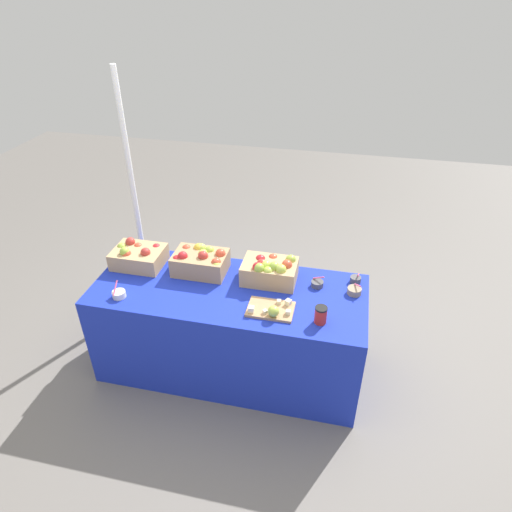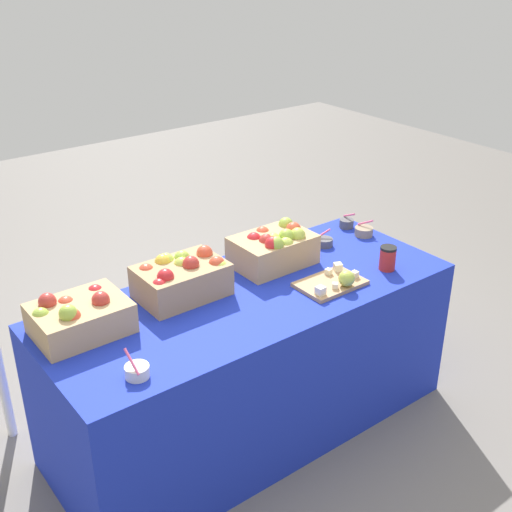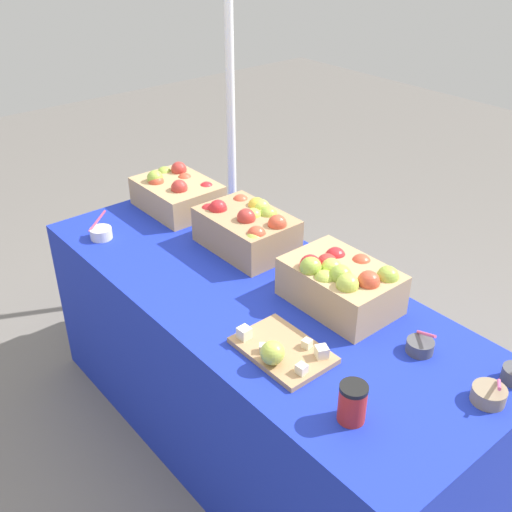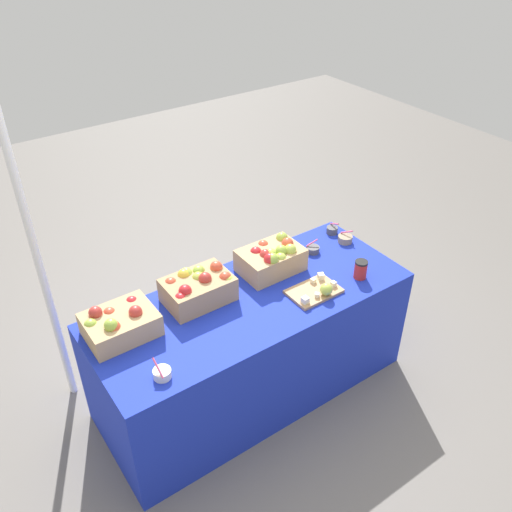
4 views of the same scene
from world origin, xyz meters
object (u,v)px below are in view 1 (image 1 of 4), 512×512
at_px(sample_bowl_mid, 355,280).
at_px(sample_bowl_far, 119,294).
at_px(apple_crate_right, 270,270).
at_px(sample_bowl_extra, 317,284).
at_px(tent_pole, 135,199).
at_px(cutting_board_front, 271,309).
at_px(apple_crate_middle, 201,261).
at_px(sample_bowl_near, 354,291).
at_px(apple_crate_left, 138,256).
at_px(coffee_cup, 321,315).

height_order(sample_bowl_mid, sample_bowl_far, sample_bowl_far).
relative_size(apple_crate_right, sample_bowl_extra, 4.32).
height_order(apple_crate_right, tent_pole, tent_pole).
bearing_deg(cutting_board_front, tent_pole, 147.70).
xyz_separation_m(apple_crate_middle, sample_bowl_near, (1.10, -0.03, -0.06)).
bearing_deg(apple_crate_left, sample_bowl_near, -0.71).
bearing_deg(sample_bowl_far, sample_bowl_near, 13.88).
relative_size(cutting_board_front, sample_bowl_far, 2.73).
height_order(cutting_board_front, tent_pole, tent_pole).
relative_size(apple_crate_left, coffee_cup, 3.14).
bearing_deg(coffee_cup, sample_bowl_extra, 98.70).
bearing_deg(tent_pole, sample_bowl_far, -73.32).
height_order(apple_crate_middle, cutting_board_front, apple_crate_middle).
xyz_separation_m(apple_crate_right, coffee_cup, (0.39, -0.37, -0.03)).
xyz_separation_m(cutting_board_front, tent_pole, (-1.30, 0.82, 0.26)).
relative_size(apple_crate_middle, apple_crate_right, 1.00).
relative_size(apple_crate_right, sample_bowl_mid, 4.12).
bearing_deg(apple_crate_right, tent_pole, 158.49).
bearing_deg(apple_crate_right, sample_bowl_near, -2.30).
bearing_deg(sample_bowl_far, apple_crate_middle, 42.93).
bearing_deg(sample_bowl_near, tent_pole, 164.43).
xyz_separation_m(apple_crate_right, sample_bowl_far, (-0.95, -0.41, -0.07)).
xyz_separation_m(cutting_board_front, sample_bowl_extra, (0.26, 0.35, -0.00)).
bearing_deg(apple_crate_left, sample_bowl_extra, 0.44).
distance_m(cutting_board_front, tent_pole, 1.56).
distance_m(apple_crate_right, sample_bowl_extra, 0.34).
relative_size(apple_crate_middle, tent_pole, 0.19).
distance_m(apple_crate_middle, sample_bowl_mid, 1.11).
xyz_separation_m(sample_bowl_mid, tent_pole, (-1.82, 0.37, 0.26)).
xyz_separation_m(apple_crate_middle, cutting_board_front, (0.59, -0.35, -0.07)).
bearing_deg(apple_crate_middle, coffee_cup, -22.51).
height_order(sample_bowl_near, coffee_cup, coffee_cup).
bearing_deg(apple_crate_middle, sample_bowl_mid, 5.25).
distance_m(apple_crate_left, apple_crate_right, 0.99).
height_order(cutting_board_front, sample_bowl_far, sample_bowl_far).
xyz_separation_m(sample_bowl_far, coffee_cup, (1.35, 0.04, 0.03)).
height_order(cutting_board_front, sample_bowl_near, cutting_board_front).
xyz_separation_m(apple_crate_middle, sample_bowl_far, (-0.44, -0.41, -0.06)).
bearing_deg(sample_bowl_mid, apple_crate_middle, -174.75).
bearing_deg(apple_crate_left, sample_bowl_mid, 4.06).
relative_size(sample_bowl_mid, sample_bowl_far, 0.83).
relative_size(sample_bowl_near, sample_bowl_far, 0.87).
distance_m(cutting_board_front, sample_bowl_mid, 0.68).
relative_size(apple_crate_middle, cutting_board_front, 1.27).
relative_size(apple_crate_middle, sample_bowl_far, 3.45).
height_order(apple_crate_right, sample_bowl_mid, apple_crate_right).
relative_size(sample_bowl_extra, coffee_cup, 0.75).
distance_m(sample_bowl_near, sample_bowl_mid, 0.13).
distance_m(apple_crate_middle, sample_bowl_extra, 0.85).
bearing_deg(sample_bowl_near, sample_bowl_extra, 173.33).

